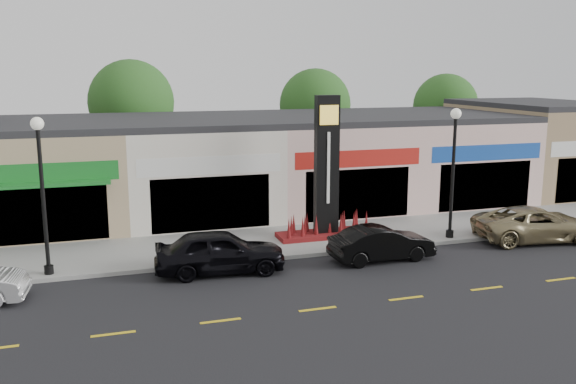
{
  "coord_description": "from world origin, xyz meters",
  "views": [
    {
      "loc": [
        -6.08,
        -19.41,
        7.13
      ],
      "look_at": [
        1.24,
        4.0,
        2.23
      ],
      "focal_mm": 38.0,
      "sensor_mm": 36.0,
      "label": 1
    }
  ],
  "objects_px": {
    "lamp_east_near": "(454,160)",
    "car_black_sedan": "(220,251)",
    "car_gold_suv": "(536,224)",
    "pylon_sign": "(326,188)",
    "car_black_conv": "(382,243)",
    "lamp_west_near": "(42,180)"
  },
  "relations": [
    {
      "from": "car_black_sedan",
      "to": "car_gold_suv",
      "type": "distance_m",
      "value": 13.67
    },
    {
      "from": "lamp_east_near",
      "to": "car_gold_suv",
      "type": "bearing_deg",
      "value": -16.97
    },
    {
      "from": "car_black_sedan",
      "to": "car_black_conv",
      "type": "height_order",
      "value": "car_black_sedan"
    },
    {
      "from": "lamp_west_near",
      "to": "car_black_sedan",
      "type": "bearing_deg",
      "value": -11.83
    },
    {
      "from": "car_black_sedan",
      "to": "car_gold_suv",
      "type": "xyz_separation_m",
      "value": [
        13.66,
        0.15,
        -0.07
      ]
    },
    {
      "from": "pylon_sign",
      "to": "car_black_sedan",
      "type": "xyz_separation_m",
      "value": [
        -5.16,
        -2.92,
        -1.49
      ]
    },
    {
      "from": "lamp_west_near",
      "to": "pylon_sign",
      "type": "distance_m",
      "value": 11.19
    },
    {
      "from": "car_black_conv",
      "to": "car_gold_suv",
      "type": "relative_size",
      "value": 0.77
    },
    {
      "from": "car_gold_suv",
      "to": "lamp_east_near",
      "type": "bearing_deg",
      "value": 81.09
    },
    {
      "from": "lamp_east_near",
      "to": "car_black_sedan",
      "type": "relative_size",
      "value": 1.18
    },
    {
      "from": "lamp_west_near",
      "to": "car_gold_suv",
      "type": "height_order",
      "value": "lamp_west_near"
    },
    {
      "from": "lamp_east_near",
      "to": "car_black_sedan",
      "type": "xyz_separation_m",
      "value": [
        -10.16,
        -1.22,
        -2.69
      ]
    },
    {
      "from": "lamp_west_near",
      "to": "car_black_sedan",
      "type": "relative_size",
      "value": 1.18
    },
    {
      "from": "lamp_east_near",
      "to": "car_black_sedan",
      "type": "bearing_deg",
      "value": -173.13
    },
    {
      "from": "lamp_west_near",
      "to": "car_gold_suv",
      "type": "xyz_separation_m",
      "value": [
        19.51,
        -1.07,
        -2.75
      ]
    },
    {
      "from": "pylon_sign",
      "to": "car_black_sedan",
      "type": "bearing_deg",
      "value": -150.47
    },
    {
      "from": "lamp_west_near",
      "to": "lamp_east_near",
      "type": "height_order",
      "value": "same"
    },
    {
      "from": "pylon_sign",
      "to": "car_black_conv",
      "type": "height_order",
      "value": "pylon_sign"
    },
    {
      "from": "lamp_west_near",
      "to": "pylon_sign",
      "type": "relative_size",
      "value": 0.91
    },
    {
      "from": "lamp_east_near",
      "to": "car_gold_suv",
      "type": "distance_m",
      "value": 4.59
    },
    {
      "from": "lamp_west_near",
      "to": "lamp_east_near",
      "type": "distance_m",
      "value": 16.0
    },
    {
      "from": "car_gold_suv",
      "to": "car_black_conv",
      "type": "bearing_deg",
      "value": 102.26
    }
  ]
}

